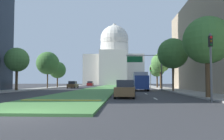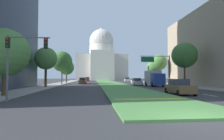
{
  "view_description": "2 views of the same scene",
  "coord_description": "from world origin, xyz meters",
  "px_view_note": "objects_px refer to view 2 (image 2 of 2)",
  "views": [
    {
      "loc": [
        4.66,
        -9.74,
        1.52
      ],
      "look_at": [
        1.74,
        47.36,
        4.55
      ],
      "focal_mm": 36.13,
      "sensor_mm": 36.0,
      "label": 1
    },
    {
      "loc": [
        -4.59,
        -7.74,
        1.95
      ],
      "look_at": [
        0.21,
        41.45,
        3.72
      ],
      "focal_mm": 30.08,
      "sensor_mm": 36.0,
      "label": 2
    }
  ],
  "objects_px": {
    "street_tree_left_near": "(5,53)",
    "sedan_distant": "(83,81)",
    "capitol_building": "(101,61)",
    "box_truck_delivery": "(154,78)",
    "traffic_light_far_right": "(148,72)",
    "street_tree_right_far": "(159,62)",
    "street_tree_right_mid": "(184,55)",
    "sedan_far_horizon": "(127,80)",
    "street_tree_left_mid": "(46,59)",
    "street_tree_left_distant": "(67,67)",
    "street_tree_left_far": "(62,61)",
    "sedan_midblock": "(137,82)",
    "traffic_light_near_left": "(19,53)",
    "overhead_guide_sign": "(158,64)",
    "street_tree_right_distant": "(153,67)",
    "sedan_very_far": "(87,79)",
    "sedan_lead_stopped": "(179,87)"
  },
  "relations": [
    {
      "from": "traffic_light_near_left",
      "to": "street_tree_left_far",
      "type": "height_order",
      "value": "street_tree_left_far"
    },
    {
      "from": "overhead_guide_sign",
      "to": "street_tree_right_far",
      "type": "xyz_separation_m",
      "value": [
        4.09,
        10.98,
        1.15
      ]
    },
    {
      "from": "traffic_light_far_right",
      "to": "sedan_lead_stopped",
      "type": "height_order",
      "value": "traffic_light_far_right"
    },
    {
      "from": "traffic_light_near_left",
      "to": "street_tree_left_mid",
      "type": "height_order",
      "value": "street_tree_left_mid"
    },
    {
      "from": "sedan_distant",
      "to": "sedan_far_horizon",
      "type": "xyz_separation_m",
      "value": [
        15.09,
        15.78,
        -0.01
      ]
    },
    {
      "from": "street_tree_left_mid",
      "to": "street_tree_right_mid",
      "type": "distance_m",
      "value": 25.65
    },
    {
      "from": "sedan_midblock",
      "to": "sedan_distant",
      "type": "bearing_deg",
      "value": 141.73
    },
    {
      "from": "street_tree_right_distant",
      "to": "sedan_midblock",
      "type": "height_order",
      "value": "street_tree_right_distant"
    },
    {
      "from": "street_tree_right_distant",
      "to": "box_truck_delivery",
      "type": "distance_m",
      "value": 18.32
    },
    {
      "from": "street_tree_right_mid",
      "to": "sedan_far_horizon",
      "type": "xyz_separation_m",
      "value": [
        -4.9,
        34.0,
        -5.19
      ]
    },
    {
      "from": "capitol_building",
      "to": "street_tree_right_mid",
      "type": "bearing_deg",
      "value": -81.06
    },
    {
      "from": "traffic_light_far_right",
      "to": "street_tree_right_far",
      "type": "bearing_deg",
      "value": -65.39
    },
    {
      "from": "box_truck_delivery",
      "to": "street_tree_right_mid",
      "type": "bearing_deg",
      "value": -35.12
    },
    {
      "from": "street_tree_left_near",
      "to": "sedan_lead_stopped",
      "type": "height_order",
      "value": "street_tree_left_near"
    },
    {
      "from": "traffic_light_near_left",
      "to": "sedan_very_far",
      "type": "height_order",
      "value": "traffic_light_near_left"
    },
    {
      "from": "sedan_midblock",
      "to": "sedan_very_far",
      "type": "distance_m",
      "value": 37.98
    },
    {
      "from": "street_tree_left_mid",
      "to": "street_tree_right_mid",
      "type": "relative_size",
      "value": 0.87
    },
    {
      "from": "traffic_light_near_left",
      "to": "sedan_distant",
      "type": "xyz_separation_m",
      "value": [
        2.84,
        36.68,
        -2.99
      ]
    },
    {
      "from": "street_tree_left_distant",
      "to": "box_truck_delivery",
      "type": "distance_m",
      "value": 27.59
    },
    {
      "from": "traffic_light_far_right",
      "to": "sedan_far_horizon",
      "type": "bearing_deg",
      "value": 104.82
    },
    {
      "from": "street_tree_left_mid",
      "to": "sedan_very_far",
      "type": "height_order",
      "value": "street_tree_left_mid"
    },
    {
      "from": "capitol_building",
      "to": "street_tree_left_near",
      "type": "relative_size",
      "value": 4.8
    },
    {
      "from": "traffic_light_far_right",
      "to": "street_tree_right_far",
      "type": "xyz_separation_m",
      "value": [
        1.83,
        -3.99,
        2.52
      ]
    },
    {
      "from": "capitol_building",
      "to": "street_tree_right_distant",
      "type": "relative_size",
      "value": 4.75
    },
    {
      "from": "capitol_building",
      "to": "street_tree_left_mid",
      "type": "height_order",
      "value": "capitol_building"
    },
    {
      "from": "traffic_light_near_left",
      "to": "sedan_lead_stopped",
      "type": "xyz_separation_m",
      "value": [
        15.28,
        4.8,
        -3.0
      ]
    },
    {
      "from": "street_tree_right_mid",
      "to": "capitol_building",
      "type": "bearing_deg",
      "value": 98.94
    },
    {
      "from": "street_tree_left_mid",
      "to": "sedan_lead_stopped",
      "type": "distance_m",
      "value": 23.74
    },
    {
      "from": "box_truck_delivery",
      "to": "sedan_distant",
      "type": "bearing_deg",
      "value": 135.65
    },
    {
      "from": "capitol_building",
      "to": "sedan_distant",
      "type": "relative_size",
      "value": 6.76
    },
    {
      "from": "street_tree_left_far",
      "to": "sedan_far_horizon",
      "type": "height_order",
      "value": "street_tree_left_far"
    },
    {
      "from": "street_tree_right_mid",
      "to": "traffic_light_near_left",
      "type": "bearing_deg",
      "value": -141.04
    },
    {
      "from": "capitol_building",
      "to": "box_truck_delivery",
      "type": "relative_size",
      "value": 4.93
    },
    {
      "from": "sedan_midblock",
      "to": "street_tree_left_far",
      "type": "bearing_deg",
      "value": 159.83
    },
    {
      "from": "street_tree_left_far",
      "to": "sedan_midblock",
      "type": "xyz_separation_m",
      "value": [
        17.74,
        -6.52,
        -5.03
      ]
    },
    {
      "from": "traffic_light_near_left",
      "to": "sedan_far_horizon",
      "type": "bearing_deg",
      "value": 71.13
    },
    {
      "from": "traffic_light_far_right",
      "to": "overhead_guide_sign",
      "type": "height_order",
      "value": "overhead_guide_sign"
    },
    {
      "from": "street_tree_right_far",
      "to": "box_truck_delivery",
      "type": "height_order",
      "value": "street_tree_right_far"
    },
    {
      "from": "sedan_distant",
      "to": "street_tree_right_mid",
      "type": "bearing_deg",
      "value": -42.34
    },
    {
      "from": "street_tree_left_mid",
      "to": "sedan_far_horizon",
      "type": "bearing_deg",
      "value": 57.81
    },
    {
      "from": "street_tree_left_far",
      "to": "box_truck_delivery",
      "type": "height_order",
      "value": "street_tree_left_far"
    },
    {
      "from": "sedan_distant",
      "to": "sedan_midblock",
      "type": "bearing_deg",
      "value": -38.27
    },
    {
      "from": "street_tree_left_near",
      "to": "sedan_distant",
      "type": "distance_m",
      "value": 33.71
    },
    {
      "from": "overhead_guide_sign",
      "to": "street_tree_right_mid",
      "type": "distance_m",
      "value": 6.01
    },
    {
      "from": "overhead_guide_sign",
      "to": "traffic_light_far_right",
      "type": "bearing_deg",
      "value": 81.43
    },
    {
      "from": "street_tree_left_far",
      "to": "sedan_midblock",
      "type": "height_order",
      "value": "street_tree_left_far"
    },
    {
      "from": "street_tree_left_near",
      "to": "box_truck_delivery",
      "type": "bearing_deg",
      "value": 41.42
    },
    {
      "from": "traffic_light_far_right",
      "to": "street_tree_right_distant",
      "type": "distance_m",
      "value": 2.38
    },
    {
      "from": "street_tree_right_mid",
      "to": "street_tree_left_distant",
      "type": "height_order",
      "value": "street_tree_right_mid"
    },
    {
      "from": "street_tree_left_distant",
      "to": "sedan_distant",
      "type": "xyz_separation_m",
      "value": [
        4.93,
        -3.83,
        -3.83
      ]
    }
  ]
}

